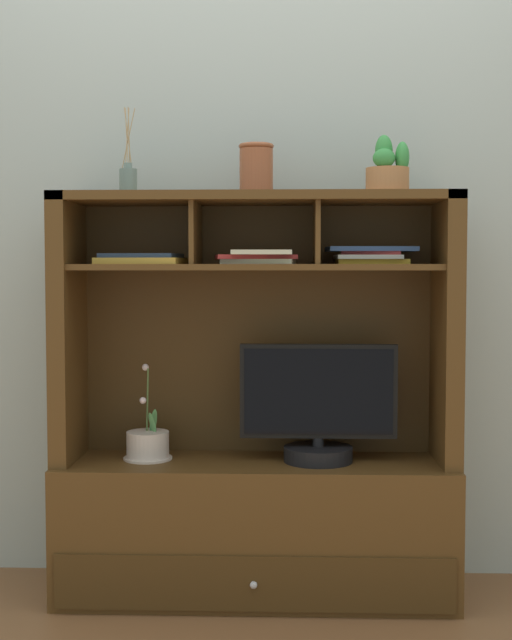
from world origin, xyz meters
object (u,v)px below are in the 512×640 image
magazine_stack_centre (259,257)px  ceramic_vase (256,169)px  potted_orchid (148,445)px  media_console (256,472)px  potted_succulent (388,173)px  magazine_stack_right (370,255)px  diffuser_bottle (128,180)px  magazine_stack_left (143,259)px  tv_monitor (318,412)px

magazine_stack_centre → ceramic_vase: ceramic_vase is taller
potted_orchid → magazine_stack_centre: magazine_stack_centre is taller
media_console → potted_succulent: potted_succulent is taller
potted_orchid → magazine_stack_right: size_ratio=1.08×
potted_orchid → diffuser_bottle: bearing=158.4°
ceramic_vase → media_console: bearing=-90.0°
media_console → magazine_stack_right: bearing=1.9°
media_console → magazine_stack_centre: media_console is taller
potted_orchid → potted_succulent: size_ratio=1.70×
magazine_stack_left → diffuser_bottle: (-0.05, 0.05, 0.27)m
magazine_stack_centre → magazine_stack_right: bearing=10.3°
magazine_stack_left → ceramic_vase: 0.49m
magazine_stack_left → potted_succulent: size_ratio=1.58×
magazine_stack_right → potted_orchid: bearing=-178.5°
potted_orchid → magazine_stack_right: (0.75, 0.02, 0.65)m
media_console → magazine_stack_centre: (0.01, -0.06, 0.73)m
magazine_stack_centre → potted_succulent: (0.42, 0.02, 0.27)m
media_console → magazine_stack_right: (0.38, 0.01, 0.74)m
magazine_stack_left → ceramic_vase: ceramic_vase is taller
tv_monitor → potted_succulent: 0.83m
potted_succulent → potted_orchid: bearing=178.1°
potted_succulent → ceramic_vase: potted_succulent is taller
potted_orchid → potted_succulent: 1.22m
potted_orchid → potted_succulent: bearing=-1.9°
potted_orchid → magazine_stack_right: 0.99m
magazine_stack_centre → potted_succulent: bearing=3.0°
tv_monitor → magazine_stack_right: bearing=12.3°
tv_monitor → potted_succulent: bearing=-2.0°
magazine_stack_centre → diffuser_bottle: (-0.45, 0.07, 0.26)m
magazine_stack_left → potted_succulent: (0.81, -0.01, 0.28)m
media_console → diffuser_bottle: diffuser_bottle is taller
media_console → ceramic_vase: 1.02m
media_console → tv_monitor: 0.30m
magazine_stack_right → magazine_stack_left: bearing=-177.0°
magazine_stack_left → ceramic_vase: bearing=6.4°
magazine_stack_left → diffuser_bottle: bearing=139.5°
tv_monitor → magazine_stack_centre: (-0.20, -0.03, 0.52)m
tv_monitor → diffuser_bottle: bearing=176.1°
magazine_stack_right → diffuser_bottle: (-0.82, 0.01, 0.25)m
media_console → magazine_stack_left: 0.81m
media_console → ceramic_vase: bearing=90.0°
magazine_stack_left → magazine_stack_right: 0.76m
magazine_stack_centre → ceramic_vase: bearing=100.0°
tv_monitor → ceramic_vase: ceramic_vase is taller
diffuser_bottle → magazine_stack_centre: bearing=-9.4°
diffuser_bottle → potted_succulent: diffuser_bottle is taller
magazine_stack_centre → ceramic_vase: (-0.01, 0.07, 0.30)m
media_console → magazine_stack_left: (-0.38, -0.03, 0.72)m
tv_monitor → potted_orchid: 0.59m
potted_orchid → ceramic_vase: 1.01m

